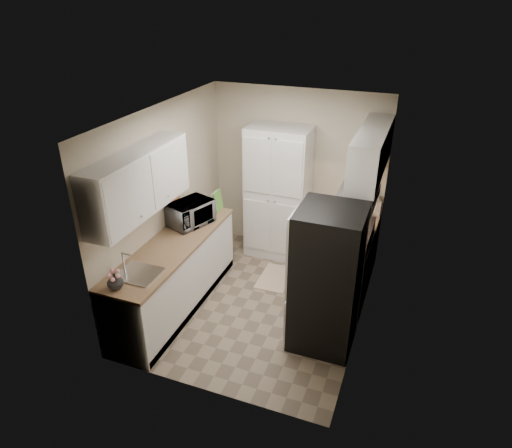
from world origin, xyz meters
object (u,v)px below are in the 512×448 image
(refrigerator, at_px, (327,279))
(wine_bottle, at_px, (202,208))
(microwave, at_px, (191,213))
(toaster_oven, at_px, (366,204))
(electric_range, at_px, (341,271))
(pantry_cabinet, at_px, (278,194))

(refrigerator, relative_size, wine_bottle, 6.20)
(refrigerator, distance_m, wine_bottle, 2.06)
(microwave, distance_m, toaster_oven, 2.42)
(refrigerator, relative_size, toaster_oven, 4.39)
(electric_range, relative_size, microwave, 1.99)
(refrigerator, bearing_deg, electric_range, 87.52)
(wine_bottle, xyz_separation_m, toaster_oven, (2.05, 0.97, -0.02))
(refrigerator, bearing_deg, wine_bottle, 158.05)
(wine_bottle, bearing_deg, pantry_cabinet, 51.67)
(microwave, bearing_deg, pantry_cabinet, -14.49)
(pantry_cabinet, height_order, microwave, pantry_cabinet)
(electric_range, xyz_separation_m, wine_bottle, (-1.93, -0.03, 0.58))
(pantry_cabinet, distance_m, toaster_oven, 1.29)
(pantry_cabinet, bearing_deg, toaster_oven, 0.23)
(electric_range, bearing_deg, refrigerator, -92.48)
(refrigerator, xyz_separation_m, wine_bottle, (-1.90, 0.77, 0.21))
(pantry_cabinet, xyz_separation_m, wine_bottle, (-0.76, -0.96, 0.06))
(pantry_cabinet, bearing_deg, refrigerator, -56.54)
(toaster_oven, bearing_deg, wine_bottle, -177.90)
(electric_range, xyz_separation_m, microwave, (-1.99, -0.26, 0.60))
(toaster_oven, bearing_deg, electric_range, -120.19)
(pantry_cabinet, relative_size, microwave, 3.52)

